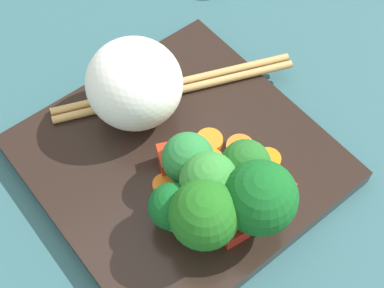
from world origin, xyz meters
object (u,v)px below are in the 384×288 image
object	(u,v)px
chopstick_pair	(175,87)
broccoli_floret_4	(188,159)
square_plate	(179,160)
carrot_slice_1	(209,140)
rice_mound	(130,86)

from	to	relation	value
chopstick_pair	broccoli_floret_4	bearing A→B (deg)	81.14
square_plate	carrot_slice_1	xyz separation A→B (cm)	(-3.01, 0.69, 1.21)
rice_mound	chopstick_pair	world-z (taller)	rice_mound
square_plate	broccoli_floret_4	world-z (taller)	broccoli_floret_4
carrot_slice_1	chopstick_pair	world-z (taller)	chopstick_pair
broccoli_floret_4	chopstick_pair	world-z (taller)	broccoli_floret_4
broccoli_floret_4	chopstick_pair	bearing A→B (deg)	-120.96
broccoli_floret_4	chopstick_pair	size ratio (longest dim) A/B	0.24
broccoli_floret_4	carrot_slice_1	bearing A→B (deg)	-156.72
square_plate	rice_mound	xyz separation A→B (cm)	(0.48, -6.35, 5.00)
broccoli_floret_4	square_plate	bearing A→B (deg)	-108.48
square_plate	carrot_slice_1	world-z (taller)	carrot_slice_1
broccoli_floret_4	carrot_slice_1	distance (cm)	4.97
rice_mound	chopstick_pair	distance (cm)	6.08
square_plate	chopstick_pair	size ratio (longest dim) A/B	1.07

